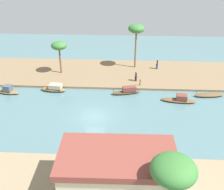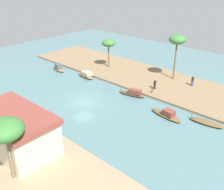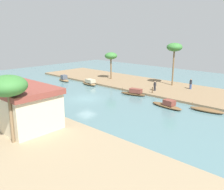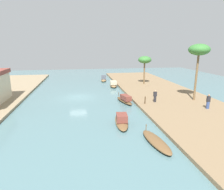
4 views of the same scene
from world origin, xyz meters
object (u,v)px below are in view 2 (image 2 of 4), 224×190
sampan_upstream_small (167,114)px  sampan_with_tall_canopy (206,122)px  sampan_with_red_awning (59,68)px  sampan_foreground (133,93)px  person_on_near_bank (155,85)px  palm_tree_left_far (109,43)px  palm_tree_left_near (177,41)px  palm_tree_right_tall (4,130)px  mooring_post (152,90)px  riverside_building (15,130)px  sampan_open_hull (86,75)px  person_by_mooring (192,81)px

sampan_upstream_small → sampan_with_tall_canopy: size_ratio=1.11×
sampan_with_red_awning → sampan_foreground: bearing=-169.1°
person_on_near_bank → palm_tree_left_far: (12.11, -2.56, 3.79)m
sampan_with_red_awning → palm_tree_left_near: bearing=-142.8°
sampan_with_tall_canopy → palm_tree_left_near: size_ratio=0.58×
palm_tree_left_near → palm_tree_right_tall: 29.97m
sampan_foreground → mooring_post: size_ratio=4.49×
sampan_upstream_small → riverside_building: (7.77, 16.13, 2.00)m
person_on_near_bank → riverside_building: bearing=175.1°
sampan_open_hull → mooring_post: mooring_post is taller
sampan_upstream_small → palm_tree_right_tall: size_ratio=0.81×
sampan_with_red_awning → sampan_with_tall_canopy: size_ratio=0.83×
sampan_with_red_awning → riverside_building: 23.80m
person_on_near_bank → sampan_open_hull: bearing=106.7°
sampan_upstream_small → riverside_building: riverside_building is taller
palm_tree_right_tall → riverside_building: bearing=-33.6°
sampan_open_hull → riverside_building: 20.88m
sampan_with_tall_canopy → palm_tree_left_far: size_ratio=0.81×
sampan_with_red_awning → palm_tree_right_tall: bearing=143.5°
sampan_with_red_awning → palm_tree_right_tall: 28.57m
person_by_mooring → riverside_building: (5.73, 26.80, 1.32)m
palm_tree_left_near → person_on_near_bank: bearing=90.3°
palm_tree_left_near → palm_tree_left_far: bearing=14.0°
palm_tree_left_far → sampan_upstream_small: bearing=155.2°
sampan_foreground → sampan_with_tall_canopy: size_ratio=0.99×
sampan_with_red_awning → palm_tree_left_near: 21.78m
person_by_mooring → palm_tree_left_far: palm_tree_left_far is taller
sampan_with_red_awning → sampan_foreground: size_ratio=0.84×
sampan_foreground → palm_tree_right_tall: palm_tree_right_tall is taller
sampan_with_tall_canopy → palm_tree_right_tall: palm_tree_right_tall is taller
sampan_upstream_small → palm_tree_left_far: 20.13m
sampan_open_hull → person_on_near_bank: size_ratio=2.44×
palm_tree_left_far → palm_tree_right_tall: 30.22m
sampan_with_tall_canopy → palm_tree_right_tall: 22.66m
sampan_with_tall_canopy → riverside_building: (12.18, 17.92, 2.14)m
sampan_with_tall_canopy → riverside_building: riverside_building is taller
sampan_with_red_awning → mooring_post: size_ratio=3.79×
sampan_with_red_awning → sampan_foreground: 17.00m
palm_tree_right_tall → sampan_with_tall_canopy: bearing=-112.4°
sampan_with_red_awning → mooring_post: bearing=-162.9°
sampan_upstream_small → person_on_near_bank: bearing=-37.7°
sampan_with_red_awning → riverside_building: riverside_building is taller
sampan_foreground → person_on_near_bank: 3.98m
sampan_upstream_small → palm_tree_left_near: (5.74, -11.24, 6.45)m
sampan_upstream_small → person_by_mooring: bearing=-72.1°
sampan_with_red_awning → palm_tree_left_near: size_ratio=0.48×
mooring_post → riverside_building: (2.64, 20.26, 1.58)m
sampan_foreground → riverside_building: riverside_building is taller
sampan_with_tall_canopy → riverside_building: size_ratio=0.45×
sampan_foreground → palm_tree_left_near: size_ratio=0.57×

